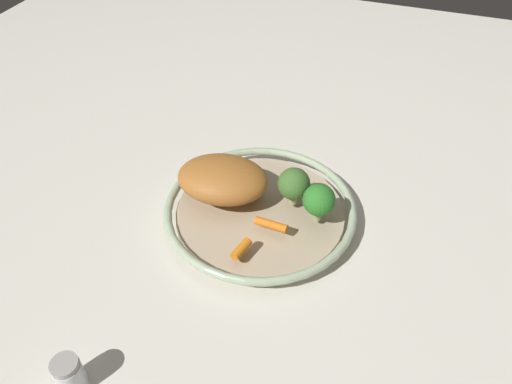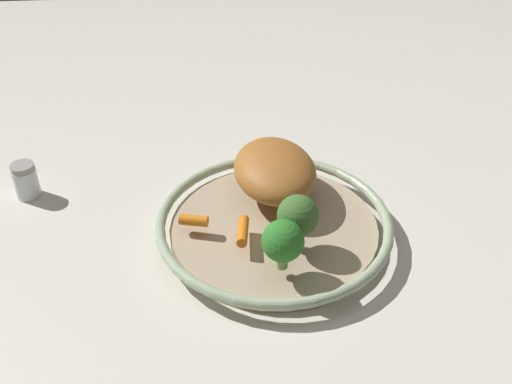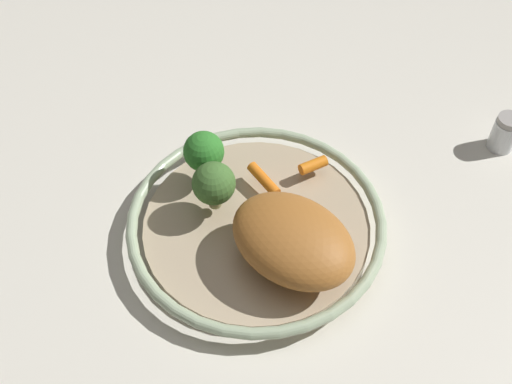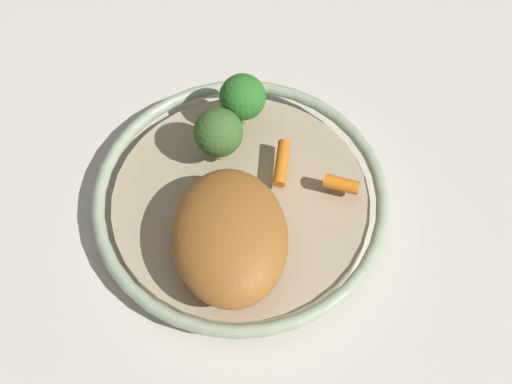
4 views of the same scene
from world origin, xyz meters
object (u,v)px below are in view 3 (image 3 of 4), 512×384
roast_chicken_piece (293,240)px  baby_carrot_left (313,165)px  salt_shaker (505,133)px  broccoli_floret_edge (206,151)px  serving_bowl (256,224)px  baby_carrot_right (264,179)px  broccoli_floret_small (214,184)px

roast_chicken_piece → baby_carrot_left: 0.15m
baby_carrot_left → salt_shaker: bearing=152.2°
broccoli_floret_edge → salt_shaker: 0.46m
serving_bowl → roast_chicken_piece: (0.01, 0.08, 0.05)m
baby_carrot_left → salt_shaker: size_ratio=0.68×
baby_carrot_right → broccoli_floret_small: 0.08m
baby_carrot_right → broccoli_floret_edge: bearing=-57.3°
broccoli_floret_small → salt_shaker: size_ratio=1.21×
baby_carrot_right → salt_shaker: bearing=153.3°
baby_carrot_right → broccoli_floret_small: size_ratio=0.80×
baby_carrot_left → salt_shaker: 0.31m
serving_bowl → salt_shaker: salt_shaker is taller
serving_bowl → broccoli_floret_small: (0.03, -0.05, 0.06)m
baby_carrot_right → baby_carrot_left: size_ratio=1.43×
baby_carrot_right → broccoli_floret_edge: 0.09m
baby_carrot_right → baby_carrot_left: 0.08m
baby_carrot_left → broccoli_floret_small: size_ratio=0.56×
serving_bowl → salt_shaker: (-0.39, 0.14, 0.01)m
serving_bowl → broccoli_floret_small: 0.09m
broccoli_floret_small → salt_shaker: (-0.42, 0.19, -0.05)m
baby_carrot_left → roast_chicken_piece: bearing=33.6°
roast_chicken_piece → broccoli_floret_edge: 0.18m
serving_bowl → broccoli_floret_edge: (-0.00, -0.11, 0.06)m
baby_carrot_right → broccoli_floret_small: broccoli_floret_small is taller
salt_shaker → broccoli_floret_small: bearing=-24.4°
broccoli_floret_small → salt_shaker: 0.46m
broccoli_floret_small → roast_chicken_piece: bearing=98.1°
baby_carrot_right → baby_carrot_left: same height
serving_bowl → roast_chicken_piece: 0.09m
roast_chicken_piece → broccoli_floret_edge: size_ratio=2.28×
baby_carrot_left → broccoli_floret_small: (0.14, -0.05, 0.04)m
serving_bowl → roast_chicken_piece: size_ratio=2.10×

